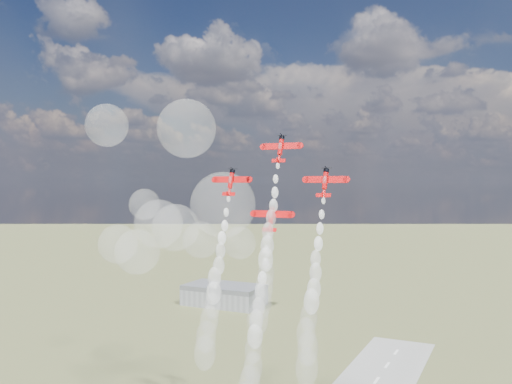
{
  "coord_description": "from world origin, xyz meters",
  "views": [
    {
      "loc": [
        49.67,
        -126.08,
        80.82
      ],
      "look_at": [
        -14.41,
        7.63,
        77.6
      ],
      "focal_mm": 38.0,
      "sensor_mm": 36.0,
      "label": 1
    }
  ],
  "objects_px": {
    "plane_lead": "(280,148)",
    "hangar": "(224,295)",
    "plane_slot": "(271,217)",
    "plane_right": "(325,182)",
    "plane_left": "(231,182)"
  },
  "relations": [
    {
      "from": "plane_lead",
      "to": "hangar",
      "type": "bearing_deg",
      "value": 123.38
    },
    {
      "from": "plane_slot",
      "to": "hangar",
      "type": "bearing_deg",
      "value": 122.45
    },
    {
      "from": "hangar",
      "to": "plane_right",
      "type": "relative_size",
      "value": 4.49
    },
    {
      "from": "hangar",
      "to": "plane_lead",
      "type": "height_order",
      "value": "plane_lead"
    },
    {
      "from": "plane_left",
      "to": "plane_slot",
      "type": "xyz_separation_m",
      "value": [
        13.81,
        -3.05,
        -9.17
      ]
    },
    {
      "from": "plane_lead",
      "to": "plane_right",
      "type": "bearing_deg",
      "value": -12.46
    },
    {
      "from": "plane_lead",
      "to": "plane_left",
      "type": "height_order",
      "value": "plane_lead"
    },
    {
      "from": "hangar",
      "to": "plane_lead",
      "type": "distance_m",
      "value": 219.2
    },
    {
      "from": "hangar",
      "to": "plane_right",
      "type": "distance_m",
      "value": 225.66
    },
    {
      "from": "hangar",
      "to": "plane_left",
      "type": "distance_m",
      "value": 211.56
    },
    {
      "from": "hangar",
      "to": "plane_right",
      "type": "xyz_separation_m",
      "value": [
        125.4,
        -172.44,
        73.9
      ]
    },
    {
      "from": "hangar",
      "to": "plane_slot",
      "type": "bearing_deg",
      "value": -57.55
    },
    {
      "from": "plane_lead",
      "to": "plane_left",
      "type": "bearing_deg",
      "value": -167.54
    },
    {
      "from": "plane_slot",
      "to": "plane_right",
      "type": "bearing_deg",
      "value": 12.46
    },
    {
      "from": "plane_lead",
      "to": "plane_slot",
      "type": "relative_size",
      "value": 1.0
    }
  ]
}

